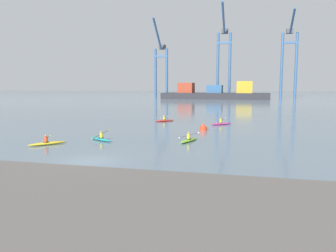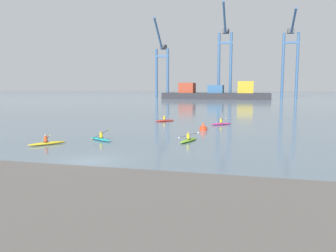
# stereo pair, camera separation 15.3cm
# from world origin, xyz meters

# --- Properties ---
(ground_plane) EXTENTS (800.00, 800.00, 0.00)m
(ground_plane) POSITION_xyz_m (0.00, 0.00, 0.00)
(ground_plane) COLOR slate
(container_barge) EXTENTS (44.80, 10.96, 7.46)m
(container_barge) POSITION_xyz_m (-3.92, 121.62, 2.40)
(container_barge) COLOR #28282D
(container_barge) RESTS_ON ground
(gantry_crane_west) EXTENTS (6.57, 16.63, 34.32)m
(gantry_crane_west) POSITION_xyz_m (-29.72, 128.67, 15.95)
(gantry_crane_west) COLOR #335684
(gantry_crane_west) RESTS_ON ground
(gantry_crane_west_mid) EXTENTS (6.40, 16.73, 39.00)m
(gantry_crane_west_mid) POSITION_xyz_m (-1.13, 128.51, 18.96)
(gantry_crane_west_mid) COLOR #335684
(gantry_crane_west_mid) RESTS_ON ground
(gantry_crane_east_mid) EXTENTS (7.17, 17.80, 36.37)m
(gantry_crane_east_mid) POSITION_xyz_m (26.70, 135.82, 18.83)
(gantry_crane_east_mid) COLOR #335684
(gantry_crane_east_mid) RESTS_ON ground
(channel_buoy) EXTENTS (0.90, 0.90, 1.00)m
(channel_buoy) POSITION_xyz_m (5.34, 18.58, 0.36)
(channel_buoy) COLOR red
(channel_buoy) RESTS_ON ground
(kayak_magenta) EXTENTS (2.97, 2.67, 1.05)m
(kayak_magenta) POSITION_xyz_m (6.88, 25.22, 0.17)
(kayak_magenta) COLOR #C13384
(kayak_magenta) RESTS_ON ground
(kayak_lime) EXTENTS (2.14, 3.44, 1.01)m
(kayak_lime) POSITION_xyz_m (5.12, 10.16, 0.17)
(kayak_lime) COLOR #7ABC2D
(kayak_lime) RESTS_ON ground
(kayak_teal) EXTENTS (3.21, 2.30, 1.04)m
(kayak_teal) POSITION_xyz_m (-3.32, 8.78, 0.17)
(kayak_teal) COLOR teal
(kayak_teal) RESTS_ON ground
(kayak_red) EXTENTS (2.83, 2.83, 0.95)m
(kayak_red) POSITION_xyz_m (-1.78, 27.58, 0.17)
(kayak_red) COLOR red
(kayak_red) RESTS_ON ground
(kayak_yellow) EXTENTS (2.55, 3.06, 1.01)m
(kayak_yellow) POSITION_xyz_m (-6.94, 5.35, 0.17)
(kayak_yellow) COLOR yellow
(kayak_yellow) RESTS_ON ground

